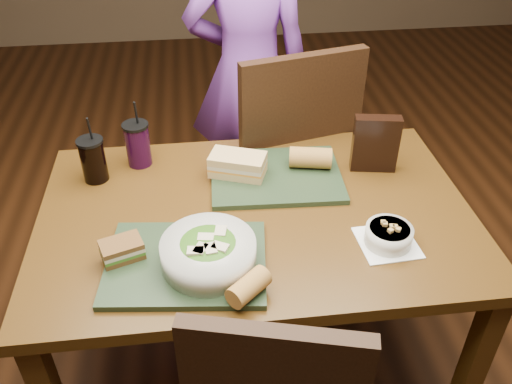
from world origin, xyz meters
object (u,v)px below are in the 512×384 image
Objects in this scene: soup_bowl at (389,235)px; tray_far at (276,176)px; diner at (248,72)px; tray_near at (186,263)px; sandwich_near at (122,250)px; sandwich_far at (238,165)px; salad_bowl at (208,251)px; chair_far at (293,157)px; cup_cola at (93,160)px; baguette_near at (249,287)px; baguette_far at (310,158)px; cup_berry at (138,144)px; dining_table at (256,234)px; chip_bag at (375,144)px.

tray_far is at bearing 126.44° from soup_bowl.
diner is 1.23m from tray_near.
sandwich_near is 0.63× the size of sandwich_far.
chair_far is at bearing 63.96° from salad_bowl.
tray_far is at bearing -6.71° from cup_cola.
tray_far is at bearing 74.08° from baguette_near.
baguette_far is (-0.01, -0.33, 0.21)m from chair_far.
sandwich_far is at bearing -126.35° from chair_far.
tray_near is at bearing -12.04° from sandwich_near.
sandwich_near is (-0.46, -0.34, 0.03)m from tray_far.
baguette_far reaches higher than baguette_near.
sandwich_far is 0.46m from cup_cola.
chair_far is 0.65m from cup_berry.
salad_bowl is 1.98× the size of sandwich_near.
baguette_far is (0.58, 0.37, 0.01)m from sandwich_near.
dining_table is 0.23m from sandwich_far.
salad_bowl is 1.48× the size of soup_bowl.
salad_bowl is (-0.37, -0.75, 0.22)m from chair_far.
salad_bowl reaches higher than sandwich_near.
diner is 11.08× the size of baguette_far.
soup_bowl reaches higher than tray_far.
salad_bowl is at bearing 126.23° from baguette_near.
tray_near is 2.18× the size of chip_bag.
sandwich_far is at bearing 87.46° from baguette_near.
diner reaches higher than salad_bowl.
cup_cola is at bearing 126.73° from salad_bowl.
diner is 12.14× the size of sandwich_near.
sandwich_near is at bearing -74.02° from cup_cola.
chip_bag is (0.47, 0.53, 0.05)m from baguette_near.
sandwich_near is (-0.59, -0.70, 0.20)m from chair_far.
tray_near is 0.74m from chip_bag.
chair_far reaches higher than cup_berry.
soup_bowl is 0.53m from sandwich_far.
tray_far is 1.69× the size of salad_bowl.
salad_bowl is 0.70m from chip_bag.
tray_far is 0.34m from chip_bag.
tray_near is 0.54m from cup_berry.
tray_far is 0.58m from sandwich_near.
cup_cola is at bearing 173.29° from tray_far.
diner reaches higher than chair_far.
dining_table is at bearing -40.58° from cup_berry.
baguette_near is at bearing -121.63° from chip_bag.
sandwich_near is 0.54× the size of cup_berry.
chip_bag is at bearing -2.99° from baguette_far.
sandwich_near is (-0.38, -0.18, 0.13)m from dining_table.
tray_near is 0.48m from tray_far.
dining_table is 0.31m from salad_bowl.
chip_bag is (0.63, 0.39, 0.09)m from tray_near.
sandwich_far is at bearing 136.11° from soup_bowl.
dining_table is 5.24× the size of salad_bowl.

